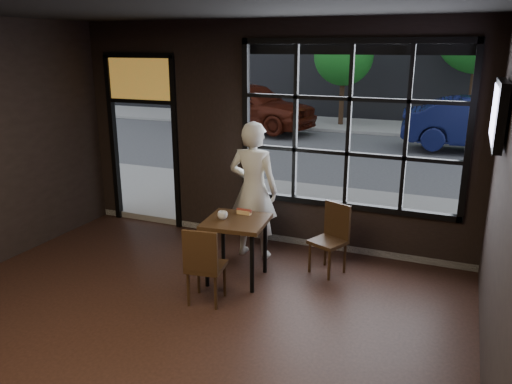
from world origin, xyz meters
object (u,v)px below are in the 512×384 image
at_px(chair_near, 206,264).
at_px(man, 253,190).
at_px(cafe_table, 237,249).
at_px(navy_car, 483,124).

relative_size(chair_near, man, 0.49).
bearing_deg(cafe_table, navy_car, 66.94).
bearing_deg(cafe_table, man, 91.70).
distance_m(chair_near, man, 1.52).
distance_m(man, navy_car, 9.32).
bearing_deg(man, chair_near, 90.00).
relative_size(chair_near, navy_car, 0.22).
xyz_separation_m(man, navy_car, (3.03, 8.82, -0.14)).
bearing_deg(chair_near, navy_car, -114.48).
bearing_deg(cafe_table, chair_near, -103.17).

